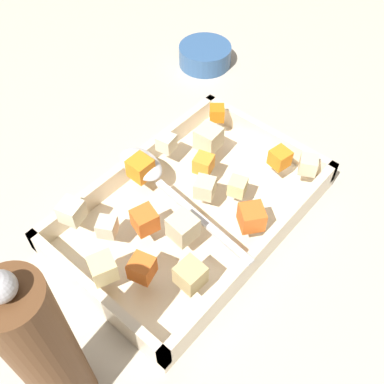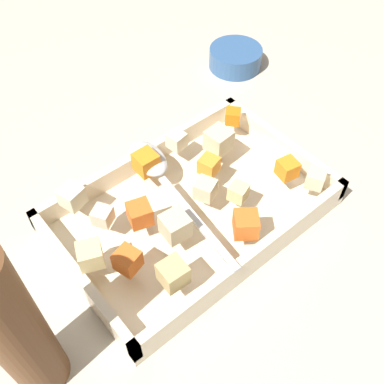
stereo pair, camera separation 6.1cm
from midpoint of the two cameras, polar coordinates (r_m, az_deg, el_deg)
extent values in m
plane|color=#BCB29E|center=(0.66, 4.57, -3.58)|extent=(4.00, 4.00, 0.00)
cube|color=beige|center=(0.65, 2.68, -3.04)|extent=(0.38, 0.24, 0.01)
cube|color=beige|center=(0.69, -3.70, 4.13)|extent=(0.38, 0.01, 0.03)
cube|color=beige|center=(0.59, 10.40, -8.54)|extent=(0.38, 0.01, 0.03)
cube|color=beige|center=(0.73, 13.50, 5.60)|extent=(0.01, 0.24, 0.03)
cube|color=beige|center=(0.58, -11.02, -10.89)|extent=(0.01, 0.24, 0.03)
cube|color=orange|center=(0.64, -3.12, 3.60)|extent=(0.03, 0.03, 0.03)
cube|color=orange|center=(0.66, 14.58, 2.74)|extent=(0.03, 0.03, 0.03)
cube|color=orange|center=(0.64, 4.88, 3.22)|extent=(0.03, 0.03, 0.03)
cube|color=orange|center=(0.72, 7.63, 9.31)|extent=(0.03, 0.03, 0.02)
cube|color=orange|center=(0.58, -3.65, -2.94)|extent=(0.04, 0.04, 0.03)
cube|color=orange|center=(0.55, -4.96, -8.80)|extent=(0.03, 0.03, 0.03)
cube|color=orange|center=(0.58, 9.74, -4.30)|extent=(0.04, 0.04, 0.03)
cube|color=#E0CC89|center=(0.62, 8.70, -0.19)|extent=(0.03, 0.03, 0.02)
cube|color=beige|center=(0.61, 4.32, 0.03)|extent=(0.03, 0.03, 0.03)
cube|color=beige|center=(0.67, 6.00, 6.35)|extent=(0.04, 0.04, 0.03)
cube|color=beige|center=(0.57, 0.93, -4.48)|extent=(0.04, 0.04, 0.03)
cube|color=#E0CC89|center=(0.55, -9.66, -8.07)|extent=(0.04, 0.04, 0.03)
cube|color=beige|center=(0.61, -12.21, -0.72)|extent=(0.04, 0.04, 0.03)
cube|color=beige|center=(0.65, 17.92, 1.46)|extent=(0.03, 0.03, 0.02)
cube|color=tan|center=(0.53, 0.91, -10.48)|extent=(0.03, 0.03, 0.03)
cube|color=beige|center=(0.68, 0.62, 6.41)|extent=(0.03, 0.03, 0.02)
cube|color=beige|center=(0.59, -8.33, -3.19)|extent=(0.03, 0.03, 0.02)
ellipsoid|color=silver|center=(0.65, -2.93, 4.11)|extent=(0.06, 0.08, 0.02)
cube|color=silver|center=(0.59, 3.55, -3.81)|extent=(0.03, 0.18, 0.01)
cylinder|color=brown|center=(0.47, -17.98, -16.53)|extent=(0.06, 0.06, 0.24)
cylinder|color=#33598C|center=(0.92, 7.47, 16.36)|extent=(0.10, 0.10, 0.04)
camera|label=1|loc=(0.03, -87.13, 3.47)|focal=42.27mm
camera|label=2|loc=(0.03, 92.87, -3.47)|focal=42.27mm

